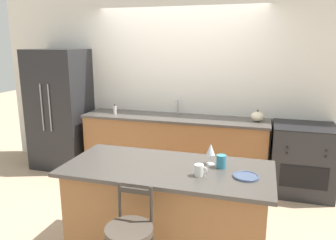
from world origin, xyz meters
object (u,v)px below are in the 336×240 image
dinner_plate (246,176)px  wine_glass (211,150)px  pumpkin_decoration (257,117)px  coffee_mug (199,170)px  refrigerator (61,109)px  soap_bottle (115,110)px  tumbler_cup (221,161)px  oven_range (302,159)px

dinner_plate → wine_glass: bearing=146.5°
wine_glass → pumpkin_decoration: bearing=78.0°
dinner_plate → coffee_mug: 0.39m
wine_glass → dinner_plate: bearing=-33.5°
coffee_mug → pumpkin_decoration: 2.07m
refrigerator → coffee_mug: 3.27m
pumpkin_decoration → soap_bottle: size_ratio=1.14×
soap_bottle → tumbler_cup: bearing=-42.6°
oven_range → soap_bottle: (-2.70, -0.03, 0.52)m
oven_range → pumpkin_decoration: size_ratio=5.40×
tumbler_cup → pumpkin_decoration: 1.81m
tumbler_cup → pumpkin_decoration: pumpkin_decoration is taller
tumbler_cup → soap_bottle: bearing=137.4°
refrigerator → soap_bottle: 0.96m
tumbler_cup → pumpkin_decoration: (0.26, 1.79, 0.04)m
tumbler_cup → pumpkin_decoration: size_ratio=0.68×
dinner_plate → wine_glass: 0.42m
soap_bottle → pumpkin_decoration: bearing=3.0°
pumpkin_decoration → soap_bottle: 2.09m
oven_range → coffee_mug: size_ratio=8.40×
refrigerator → oven_range: bearing=0.2°
dinner_plate → tumbler_cup: size_ratio=1.85×
refrigerator → pumpkin_decoration: refrigerator is taller
dinner_plate → soap_bottle: size_ratio=1.43×
oven_range → soap_bottle: soap_bottle is taller
refrigerator → coffee_mug: refrigerator is taller
pumpkin_decoration → soap_bottle: (-2.09, -0.11, -0.01)m
refrigerator → wine_glass: size_ratio=9.86×
refrigerator → pumpkin_decoration: bearing=1.8°
refrigerator → coffee_mug: (2.64, -1.93, 0.01)m
wine_glass → soap_bottle: 2.36m
dinner_plate → coffee_mug: size_ratio=1.94×
pumpkin_decoration → wine_glass: bearing=-102.0°
wine_glass → soap_bottle: wine_glass is taller
wine_glass → tumbler_cup: 0.15m
refrigerator → dinner_plate: (3.01, -1.85, -0.03)m
oven_range → wine_glass: wine_glass is taller
coffee_mug → pumpkin_decoration: pumpkin_decoration is taller
oven_range → coffee_mug: bearing=-117.7°
oven_range → coffee_mug: (-1.02, -1.94, 0.48)m
dinner_plate → soap_bottle: soap_bottle is taller
refrigerator → wine_glass: 3.14m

